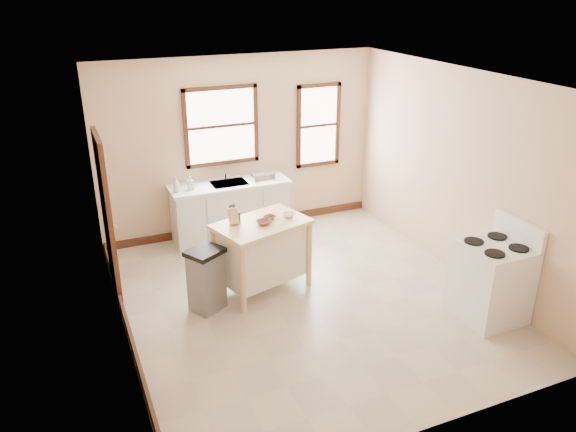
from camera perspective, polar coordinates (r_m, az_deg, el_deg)
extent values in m
plane|color=tan|center=(7.34, 1.79, -8.44)|extent=(5.00, 5.00, 0.00)
plane|color=white|center=(6.35, 2.11, 13.66)|extent=(5.00, 5.00, 0.00)
cube|color=#D3B18B|center=(8.93, -4.87, 7.12)|extent=(4.50, 0.04, 2.80)
cube|color=#D3B18B|center=(6.19, -17.34, -1.23)|extent=(0.04, 5.00, 2.80)
cube|color=#D3B18B|center=(7.89, 16.97, 4.03)|extent=(0.04, 5.00, 2.80)
cube|color=#402511|center=(7.52, -17.93, 0.13)|extent=(0.06, 0.90, 2.10)
cube|color=#402511|center=(9.36, -4.54, -0.84)|extent=(4.50, 0.04, 0.12)
cube|color=#402511|center=(6.83, -15.75, -11.51)|extent=(0.04, 5.00, 0.12)
cylinder|color=silver|center=(8.85, -6.38, 4.40)|extent=(0.03, 0.03, 0.22)
imported|color=#B2B2B2|center=(8.43, -11.32, 3.17)|extent=(0.11, 0.11, 0.23)
imported|color=#B2B2B2|center=(8.51, -9.87, 3.36)|extent=(0.09, 0.09, 0.20)
cylinder|color=#462813|center=(7.13, -5.03, -0.16)|extent=(0.06, 0.06, 0.15)
imported|color=brown|center=(7.11, -2.45, -0.64)|extent=(0.23, 0.23, 0.05)
imported|color=brown|center=(7.26, -1.87, -0.14)|extent=(0.19, 0.19, 0.04)
imported|color=white|center=(7.32, 0.06, 0.10)|extent=(0.21, 0.21, 0.05)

